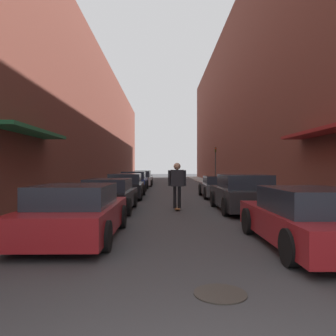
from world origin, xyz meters
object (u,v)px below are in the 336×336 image
Objects in this scene: parked_car_left_2 at (126,186)px; parked_car_left_5 at (143,177)px; manhole_cover at (220,294)px; traffic_light at (215,161)px; parked_car_right_0 at (308,219)px; parked_car_left_0 at (76,213)px; parked_car_left_1 at (109,196)px; parked_car_left_4 at (141,179)px; parked_car_right_1 at (243,193)px; skateboarder at (177,181)px; parked_car_right_2 at (219,187)px; parked_car_left_3 at (134,181)px.

parked_car_left_2 is 1.06× the size of parked_car_left_5.
traffic_light is at bearing 81.06° from manhole_cover.
parked_car_right_0 is 6.26× the size of manhole_cover.
parked_car_left_1 is (-0.01, 4.76, -0.01)m from parked_car_left_0.
parked_car_left_5 reaches higher than parked_car_right_0.
parked_car_left_1 is 22.09m from parked_car_left_5.
parked_car_right_1 is at bearing -73.42° from parked_car_left_4.
parked_car_left_0 is 23.27m from traffic_light.
parked_car_left_4 is (0.05, 17.00, 0.04)m from parked_car_left_1.
skateboarder is 8.63m from manhole_cover.
parked_car_right_1 is at bearing -95.67° from traffic_light.
parked_car_left_5 is 1.01× the size of parked_car_right_0.
parked_car_left_4 is 23.23m from parked_car_right_0.
parked_car_right_0 is (5.05, -0.92, -0.01)m from parked_car_left_0.
parked_car_left_2 is at bearing -178.58° from parked_car_right_2.
parked_car_left_0 is 1.03× the size of parked_car_left_1.
manhole_cover is at bearing -88.60° from skateboarder.
parked_car_left_4 is 6.17× the size of manhole_cover.
parked_car_left_1 is 8.63m from manhole_cover.
parked_car_right_1 is at bearing -65.73° from parked_car_left_3.
traffic_light is (6.84, 11.84, 1.59)m from parked_car_left_2.
parked_car_left_5 reaches higher than parked_car_right_2.
parked_car_right_0 is (5.17, -17.25, -0.06)m from parked_car_left_3.
skateboarder reaches higher than parked_car_right_1.
parked_car_left_0 is 0.88× the size of parked_car_left_2.
traffic_light reaches higher than parked_car_left_5.
parked_car_left_3 is at bearing 90.42° from parked_car_left_0.
parked_car_right_1 is (5.20, -22.05, 0.03)m from parked_car_left_5.
parked_car_right_2 is at bearing 1.42° from parked_car_left_2.
parked_car_left_1 is 1.00× the size of parked_car_right_2.
parked_car_left_2 reaches higher than parked_car_right_2.
manhole_cover is at bearing -71.01° from parked_car_left_1.
parked_car_left_5 is 6.36× the size of manhole_cover.
parked_car_left_2 is 1.06× the size of parked_car_right_1.
parked_car_left_5 is at bearing 90.27° from parked_car_left_1.
parked_car_left_0 is at bearing -89.75° from parked_car_left_5.
parked_car_right_2 reaches higher than manhole_cover.
parked_car_left_4 is at bearing 102.47° from parked_car_right_0.
parked_car_left_0 is 0.99× the size of parked_car_left_3.
traffic_light is at bearing 60.00° from parked_car_left_2.
parked_car_left_1 is at bearing 90.18° from parked_car_left_0.
parked_car_right_2 is (5.23, -16.37, -0.06)m from parked_car_left_5.
skateboarder reaches higher than parked_car_right_0.
parked_car_left_2 is at bearing -90.30° from parked_car_left_4.
parked_car_left_3 is at bearing 103.59° from skateboarder.
traffic_light reaches higher than parked_car_left_3.
manhole_cover is (-2.26, -2.46, -0.59)m from parked_car_right_0.
parked_car_left_1 is at bearing -111.38° from traffic_light.
parked_car_left_3 reaches higher than parked_car_left_0.
skateboarder reaches higher than parked_car_left_1.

